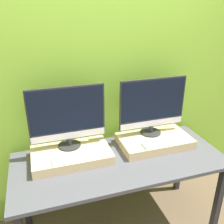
% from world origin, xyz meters
% --- Properties ---
extents(wall_back, '(8.00, 0.04, 2.60)m').
position_xyz_m(wall_back, '(0.00, 0.80, 1.30)').
color(wall_back, '#8CC638').
rests_on(wall_back, ground_plane).
extents(workbench, '(1.71, 0.73, 0.75)m').
position_xyz_m(workbench, '(0.00, 0.37, 0.68)').
color(workbench, '#47474C').
rests_on(workbench, ground_plane).
extents(wooden_riser_left, '(0.63, 0.37, 0.08)m').
position_xyz_m(wooden_riser_left, '(-0.37, 0.49, 0.79)').
color(wooden_riser_left, '#D6B77F').
rests_on(wooden_riser_left, workbench).
extents(monitor_left, '(0.61, 0.19, 0.51)m').
position_xyz_m(monitor_left, '(-0.37, 0.57, 1.10)').
color(monitor_left, '#282828').
rests_on(monitor_left, wooden_riser_left).
extents(keyboard_left, '(0.33, 0.11, 0.01)m').
position_xyz_m(keyboard_left, '(-0.37, 0.36, 0.84)').
color(keyboard_left, silver).
rests_on(keyboard_left, wooden_riser_left).
extents(wooden_riser_right, '(0.63, 0.37, 0.08)m').
position_xyz_m(wooden_riser_right, '(0.37, 0.49, 0.79)').
color(wooden_riser_right, '#D6B77F').
rests_on(wooden_riser_right, workbench).
extents(monitor_right, '(0.61, 0.19, 0.51)m').
position_xyz_m(monitor_right, '(0.37, 0.57, 1.10)').
color(monitor_right, '#282828').
rests_on(monitor_right, wooden_riser_right).
extents(keyboard_right, '(0.33, 0.11, 0.01)m').
position_xyz_m(keyboard_right, '(0.37, 0.36, 0.84)').
color(keyboard_right, silver).
rests_on(keyboard_right, wooden_riser_right).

